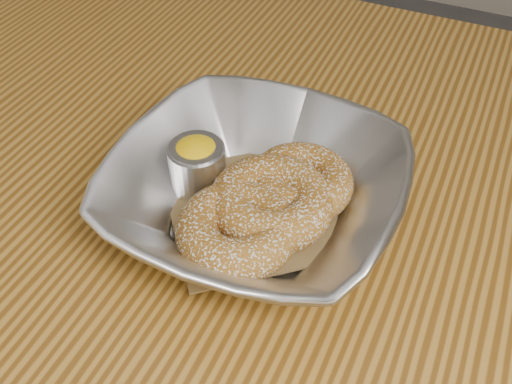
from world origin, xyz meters
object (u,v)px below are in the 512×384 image
at_px(donut_front, 237,230).
at_px(ramekin, 197,164).
at_px(serving_bowl, 256,192).
at_px(donut_extra, 271,202).
at_px(donut_back, 300,182).
at_px(table, 327,289).

distance_m(donut_front, ramekin, 0.08).
distance_m(serving_bowl, donut_extra, 0.02).
bearing_deg(ramekin, serving_bowl, -7.17).
bearing_deg(serving_bowl, donut_front, -86.38).
distance_m(donut_back, donut_front, 0.08).
height_order(donut_back, ramekin, ramekin).
distance_m(table, serving_bowl, 0.15).
distance_m(table, donut_front, 0.16).
bearing_deg(donut_extra, donut_back, 70.04).
bearing_deg(donut_front, donut_back, 70.64).
bearing_deg(ramekin, donut_back, 14.56).
relative_size(donut_extra, ramekin, 2.08).
bearing_deg(donut_extra, serving_bowl, 162.94).
bearing_deg(ramekin, donut_extra, -9.28).
distance_m(table, ramekin, 0.18).
distance_m(serving_bowl, donut_back, 0.04).
bearing_deg(donut_front, donut_extra, 71.20).
bearing_deg(serving_bowl, donut_extra, -17.06).
bearing_deg(donut_extra, donut_front, -108.80).
xyz_separation_m(table, serving_bowl, (-0.07, -0.02, 0.13)).
relative_size(serving_bowl, donut_back, 2.67).
bearing_deg(ramekin, table, 7.81).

